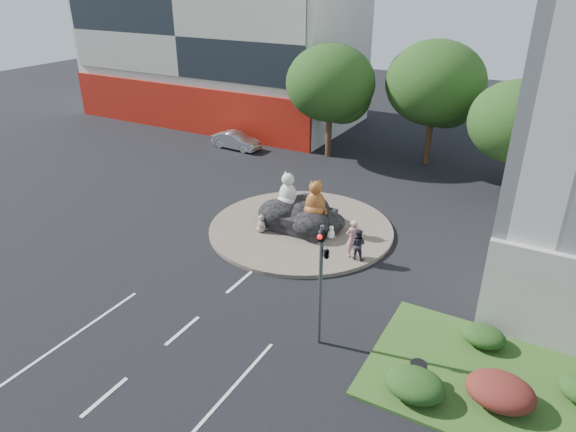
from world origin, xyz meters
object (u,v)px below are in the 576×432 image
at_px(pedestrian_dark, 358,244).
at_px(cat_tabby, 315,198).
at_px(parked_car, 236,141).
at_px(litter_bin, 418,372).
at_px(kitten_calico, 261,223).
at_px(cat_white, 288,189).
at_px(kitten_white, 331,232).
at_px(pedestrian_pink, 353,239).

bearing_deg(pedestrian_dark, cat_tabby, -30.49).
xyz_separation_m(parked_car, litter_bin, (20.02, -18.36, -0.16)).
xyz_separation_m(kitten_calico, litter_bin, (10.49, -6.81, -0.19)).
bearing_deg(parked_car, cat_white, -130.77).
relative_size(cat_tabby, kitten_calico, 2.06).
relative_size(kitten_calico, kitten_white, 1.33).
xyz_separation_m(pedestrian_pink, parked_car, (-14.80, 11.67, -0.51)).
height_order(cat_white, cat_tabby, cat_tabby).
bearing_deg(cat_white, kitten_white, 7.35).
distance_m(cat_tabby, kitten_calico, 3.19).
bearing_deg(cat_white, pedestrian_dark, -1.29).
bearing_deg(kitten_calico, parked_car, 175.01).
height_order(cat_white, kitten_white, cat_white).
xyz_separation_m(pedestrian_dark, litter_bin, (4.90, -6.59, -0.49)).
bearing_deg(cat_white, litter_bin, -20.09).
xyz_separation_m(cat_tabby, pedestrian_pink, (2.82, -1.59, -0.95)).
xyz_separation_m(kitten_calico, pedestrian_pink, (5.26, -0.12, 0.48)).
distance_m(kitten_calico, parked_car, 14.98).
relative_size(parked_car, litter_bin, 5.30).
relative_size(cat_white, parked_car, 0.50).
bearing_deg(kitten_white, pedestrian_dark, -80.25).
bearing_deg(litter_bin, pedestrian_dark, 126.63).
height_order(cat_tabby, parked_car, cat_tabby).
distance_m(pedestrian_pink, pedestrian_dark, 0.39).
bearing_deg(cat_tabby, pedestrian_pink, -60.26).
bearing_deg(parked_car, cat_tabby, -127.01).
bearing_deg(cat_white, kitten_calico, -87.02).
relative_size(cat_white, litter_bin, 2.64).
xyz_separation_m(kitten_calico, pedestrian_dark, (5.59, -0.23, 0.30)).
relative_size(kitten_calico, litter_bin, 1.30).
bearing_deg(cat_tabby, parked_car, 109.08).
xyz_separation_m(cat_white, parked_car, (-10.13, 9.72, -1.44)).
height_order(cat_tabby, litter_bin, cat_tabby).
xyz_separation_m(kitten_calico, parked_car, (-9.53, 11.55, -0.03)).
xyz_separation_m(cat_white, pedestrian_dark, (4.99, -2.05, -1.11)).
distance_m(pedestrian_dark, litter_bin, 8.22).
xyz_separation_m(cat_white, litter_bin, (9.89, -8.64, -1.60)).
bearing_deg(cat_white, parked_car, 157.22).
xyz_separation_m(kitten_calico, kitten_white, (3.58, 1.10, -0.12)).
xyz_separation_m(kitten_white, parked_car, (-13.12, 10.45, 0.09)).
height_order(parked_car, litter_bin, parked_car).
bearing_deg(parked_car, pedestrian_dark, -124.85).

